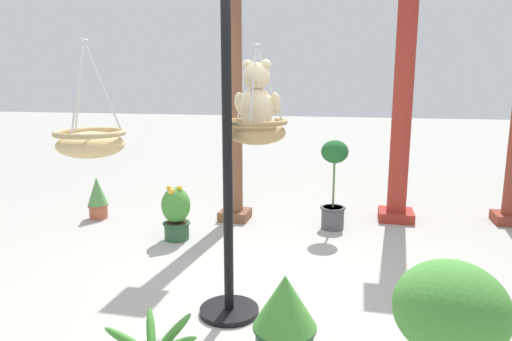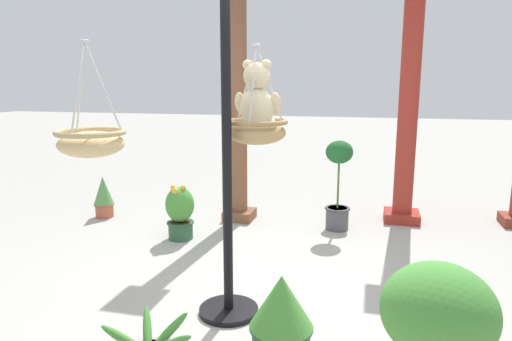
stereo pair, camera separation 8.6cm
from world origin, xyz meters
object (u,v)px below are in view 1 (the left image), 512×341
at_px(greenhouse_pillar_right, 402,107).
at_px(potted_plant_broad_leaf, 334,182).
at_px(hanging_basket_with_teddy, 256,130).
at_px(teddy_bear, 257,100).
at_px(greenhouse_pillar_left, 234,104).
at_px(potted_plant_small_succulent, 176,212).
at_px(display_pole_central, 228,218).
at_px(hanging_basket_left_high, 91,142).
at_px(potted_plant_bushy_green, 98,198).
at_px(potted_plant_conical_shrub, 285,320).

height_order(greenhouse_pillar_right, potted_plant_broad_leaf, greenhouse_pillar_right).
bearing_deg(hanging_basket_with_teddy, teddy_bear, 90.00).
relative_size(greenhouse_pillar_left, potted_plant_small_succulent, 4.89).
bearing_deg(greenhouse_pillar_right, hanging_basket_with_teddy, -116.53).
bearing_deg(display_pole_central, hanging_basket_left_high, -158.49).
bearing_deg(hanging_basket_left_high, hanging_basket_with_teddy, 30.37).
height_order(teddy_bear, potted_plant_small_succulent, teddy_bear).
distance_m(hanging_basket_left_high, potted_plant_bushy_green, 2.90).
relative_size(hanging_basket_left_high, greenhouse_pillar_left, 0.26).
distance_m(potted_plant_small_succulent, potted_plant_conical_shrub, 2.51).
distance_m(display_pole_central, teddy_bear, 0.88).
height_order(hanging_basket_with_teddy, potted_plant_bushy_green, hanging_basket_with_teddy).
xyz_separation_m(display_pole_central, greenhouse_pillar_right, (1.38, 2.72, 0.66)).
xyz_separation_m(potted_plant_small_succulent, potted_plant_broad_leaf, (1.64, 0.75, 0.25)).
height_order(teddy_bear, potted_plant_bushy_green, teddy_bear).
xyz_separation_m(greenhouse_pillar_right, potted_plant_small_succulent, (-2.40, -1.28, -1.10)).
relative_size(greenhouse_pillar_left, potted_plant_conical_shrub, 5.04).
bearing_deg(teddy_bear, potted_plant_small_succulent, 134.92).
height_order(potted_plant_conical_shrub, potted_plant_broad_leaf, potted_plant_broad_leaf).
bearing_deg(display_pole_central, potted_plant_small_succulent, 125.12).
relative_size(display_pole_central, potted_plant_small_succulent, 3.94).
bearing_deg(greenhouse_pillar_right, hanging_basket_left_high, -126.11).
height_order(display_pole_central, potted_plant_small_succulent, display_pole_central).
distance_m(teddy_bear, greenhouse_pillar_right, 2.75).
relative_size(hanging_basket_left_high, potted_plant_bushy_green, 1.44).
xyz_separation_m(teddy_bear, potted_plant_bushy_green, (-2.44, 1.69, -1.30)).
bearing_deg(hanging_basket_with_teddy, greenhouse_pillar_right, 63.47).
xyz_separation_m(display_pole_central, greenhouse_pillar_left, (-0.59, 2.29, 0.70)).
bearing_deg(teddy_bear, hanging_basket_with_teddy, -90.00).
distance_m(hanging_basket_with_teddy, teddy_bear, 0.22).
bearing_deg(greenhouse_pillar_right, potted_plant_small_succulent, -151.85).
bearing_deg(hanging_basket_with_teddy, hanging_basket_left_high, -149.63).
distance_m(potted_plant_bushy_green, potted_plant_broad_leaf, 2.94).
relative_size(display_pole_central, hanging_basket_with_teddy, 3.34).
relative_size(greenhouse_pillar_right, potted_plant_broad_leaf, 2.77).
height_order(display_pole_central, teddy_bear, display_pole_central).
bearing_deg(potted_plant_bushy_green, hanging_basket_left_high, -57.81).
height_order(greenhouse_pillar_left, greenhouse_pillar_right, greenhouse_pillar_left).
bearing_deg(hanging_basket_with_teddy, potted_plant_conical_shrub, -66.19).
bearing_deg(teddy_bear, display_pole_central, -118.71).
bearing_deg(potted_plant_bushy_green, potted_plant_broad_leaf, 4.51).
height_order(display_pole_central, hanging_basket_left_high, display_pole_central).
bearing_deg(display_pole_central, greenhouse_pillar_left, 104.36).
bearing_deg(potted_plant_small_succulent, teddy_bear, -45.08).
distance_m(potted_plant_small_succulent, potted_plant_broad_leaf, 1.83).
relative_size(hanging_basket_with_teddy, teddy_bear, 1.42).
height_order(display_pole_central, potted_plant_broad_leaf, display_pole_central).
xyz_separation_m(display_pole_central, potted_plant_conical_shrub, (0.51, -0.56, -0.44)).
bearing_deg(potted_plant_broad_leaf, potted_plant_small_succulent, -155.37).
relative_size(teddy_bear, greenhouse_pillar_right, 0.17).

